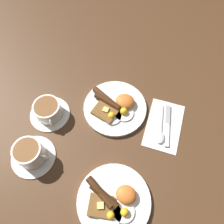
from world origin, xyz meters
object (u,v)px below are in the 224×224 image
object	(u,v)px
breakfast_plate_far	(113,201)
knife	(168,123)
teacup_near	(48,111)
spoon	(160,133)
breakfast_plate_near	(115,107)
teacup_far	(31,154)

from	to	relation	value
breakfast_plate_far	knife	bearing A→B (deg)	-110.26
teacup_near	knife	world-z (taller)	teacup_near
spoon	teacup_near	bearing A→B (deg)	-91.08
breakfast_plate_near	breakfast_plate_far	distance (m)	0.34
breakfast_plate_far	knife	xyz separation A→B (m)	(-0.12, -0.32, -0.01)
knife	spoon	xyz separation A→B (m)	(0.02, 0.05, 0.00)
teacup_near	spoon	bearing A→B (deg)	-174.53
knife	breakfast_plate_near	bearing A→B (deg)	-99.45
breakfast_plate_far	teacup_far	xyz separation A→B (m)	(0.31, -0.06, 0.02)
breakfast_plate_near	teacup_far	bearing A→B (deg)	50.89
breakfast_plate_far	teacup_far	bearing A→B (deg)	-10.85
teacup_near	knife	bearing A→B (deg)	-168.40
breakfast_plate_near	knife	distance (m)	0.21
teacup_near	knife	distance (m)	0.45
breakfast_plate_far	teacup_near	distance (m)	0.39
spoon	knife	bearing A→B (deg)	153.48
breakfast_plate_near	teacup_near	xyz separation A→B (m)	(0.23, 0.10, 0.02)
breakfast_plate_far	teacup_near	bearing A→B (deg)	-35.53
breakfast_plate_far	teacup_far	world-z (taller)	teacup_far
breakfast_plate_near	knife	xyz separation A→B (m)	(-0.21, 0.01, -0.01)
breakfast_plate_far	breakfast_plate_near	bearing A→B (deg)	-74.55
teacup_near	spoon	xyz separation A→B (m)	(-0.42, -0.04, -0.02)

